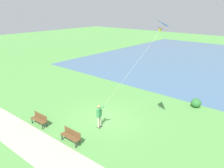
{
  "coord_description": "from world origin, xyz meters",
  "views": [
    {
      "loc": [
        11.17,
        10.38,
        8.3
      ],
      "look_at": [
        0.54,
        1.26,
        3.35
      ],
      "focal_mm": 35.41,
      "sensor_mm": 36.0,
      "label": 1
    }
  ],
  "objects_px": {
    "flying_kite": "(155,27)",
    "person_kite_flyer": "(99,114)",
    "park_bench_near_walkway": "(39,119)",
    "lakeside_shrub": "(196,103)",
    "park_bench_far_walkway": "(71,135)"
  },
  "relations": [
    {
      "from": "park_bench_near_walkway",
      "to": "lakeside_shrub",
      "type": "xyz_separation_m",
      "value": [
        -10.54,
        7.58,
        -0.12
      ]
    },
    {
      "from": "park_bench_far_walkway",
      "to": "person_kite_flyer",
      "type": "bearing_deg",
      "value": 178.07
    },
    {
      "from": "park_bench_near_walkway",
      "to": "lakeside_shrub",
      "type": "height_order",
      "value": "park_bench_near_walkway"
    },
    {
      "from": "park_bench_near_walkway",
      "to": "person_kite_flyer",
      "type": "bearing_deg",
      "value": 126.23
    },
    {
      "from": "person_kite_flyer",
      "to": "lakeside_shrub",
      "type": "bearing_deg",
      "value": 153.2
    },
    {
      "from": "person_kite_flyer",
      "to": "park_bench_far_walkway",
      "type": "xyz_separation_m",
      "value": [
        2.54,
        -0.09,
        -0.54
      ]
    },
    {
      "from": "person_kite_flyer",
      "to": "flying_kite",
      "type": "bearing_deg",
      "value": 100.51
    },
    {
      "from": "lakeside_shrub",
      "to": "park_bench_far_walkway",
      "type": "bearing_deg",
      "value": -21.34
    },
    {
      "from": "person_kite_flyer",
      "to": "park_bench_far_walkway",
      "type": "distance_m",
      "value": 2.59
    },
    {
      "from": "flying_kite",
      "to": "lakeside_shrub",
      "type": "xyz_separation_m",
      "value": [
        -7.23,
        0.34,
        -6.85
      ]
    },
    {
      "from": "flying_kite",
      "to": "person_kite_flyer",
      "type": "bearing_deg",
      "value": -79.49
    },
    {
      "from": "flying_kite",
      "to": "park_bench_near_walkway",
      "type": "relative_size",
      "value": 3.84
    },
    {
      "from": "person_kite_flyer",
      "to": "park_bench_near_walkway",
      "type": "xyz_separation_m",
      "value": [
        2.63,
        -3.58,
        -0.54
      ]
    },
    {
      "from": "park_bench_far_walkway",
      "to": "lakeside_shrub",
      "type": "height_order",
      "value": "park_bench_far_walkway"
    },
    {
      "from": "person_kite_flyer",
      "to": "park_bench_near_walkway",
      "type": "bearing_deg",
      "value": -53.77
    }
  ]
}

